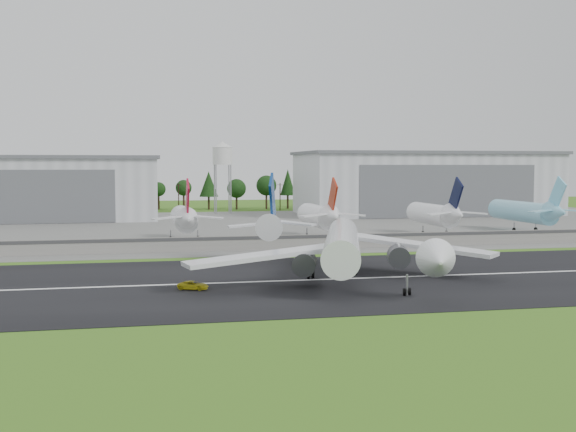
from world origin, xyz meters
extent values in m
plane|color=#386818|center=(0.00, 0.00, 0.00)|extent=(600.00, 600.00, 0.00)
cube|color=black|center=(0.00, 10.00, 0.05)|extent=(320.00, 60.00, 0.10)
cube|color=white|center=(0.00, 10.00, 0.11)|extent=(220.00, 1.00, 0.02)
cube|color=slate|center=(0.00, 120.00, 0.05)|extent=(320.00, 150.00, 0.10)
cube|color=gray|center=(0.00, 55.00, 1.75)|extent=(240.00, 0.50, 3.50)
cube|color=#38383A|center=(0.00, 54.70, 3.00)|extent=(240.00, 0.12, 0.70)
cube|color=silver|center=(-80.00, 165.00, 11.00)|extent=(95.00, 42.00, 22.00)
cube|color=#595B60|center=(-80.00, 165.00, 22.60)|extent=(97.00, 44.00, 1.20)
cube|color=#595B60|center=(-80.00, 143.85, 9.24)|extent=(66.50, 0.30, 18.04)
cube|color=silver|center=(75.00, 165.00, 12.00)|extent=(100.00, 45.00, 24.00)
cube|color=#595B60|center=(75.00, 165.00, 24.60)|extent=(102.00, 47.00, 1.20)
cube|color=#595B60|center=(75.00, 142.35, 10.08)|extent=(70.00, 0.30, 19.68)
cylinder|color=#99999E|center=(-8.00, 182.00, 10.00)|extent=(0.50, 0.50, 20.00)
cylinder|color=#99999E|center=(-2.00, 188.00, 10.00)|extent=(0.50, 0.50, 20.00)
cylinder|color=silver|center=(-5.00, 185.00, 23.50)|extent=(8.00, 8.00, 7.00)
cone|color=silver|center=(-5.00, 185.00, 28.20)|extent=(8.40, 8.40, 2.40)
cylinder|color=white|center=(-5.26, 10.00, 6.20)|extent=(18.25, 43.80, 5.80)
cone|color=white|center=(1.95, -13.94, 6.20)|extent=(7.28, 7.42, 5.80)
cone|color=white|center=(-12.91, 35.37, 7.40)|extent=(7.87, 10.21, 5.51)
cube|color=navy|center=(-12.76, 34.89, 12.70)|extent=(3.23, 9.28, 11.13)
cube|color=white|center=(9.68, 12.41, 5.40)|extent=(23.74, 23.61, 2.65)
cylinder|color=#333338|center=(4.85, 9.39, 3.80)|extent=(5.23, 6.36, 3.80)
cube|color=white|center=(-7.97, 36.34, 7.80)|extent=(9.22, 7.76, 0.98)
cube|color=white|center=(-19.05, 3.76, 5.40)|extent=(28.52, 10.84, 2.65)
cylinder|color=#333338|center=(-13.35, 3.91, 3.80)|extent=(5.23, 6.36, 3.80)
cube|color=white|center=(-17.55, 33.45, 7.80)|extent=(9.07, 3.39, 0.98)
cube|color=#99999E|center=(-4.11, 6.17, 1.70)|extent=(18.23, 31.61, 3.20)
cylinder|color=black|center=(-10.43, 11.57, 0.85)|extent=(0.82, 1.55, 1.50)
imported|color=gold|center=(-31.32, 4.51, 0.78)|extent=(5.38, 4.00, 1.36)
cylinder|color=silver|center=(-27.82, 80.00, 5.84)|extent=(5.68, 24.00, 5.68)
cone|color=silver|center=(-27.82, 64.50, 6.84)|extent=(5.40, 7.00, 5.40)
cube|color=#A50C2A|center=(-27.82, 65.00, 11.64)|extent=(0.45, 8.59, 10.02)
cylinder|color=#99999E|center=(-31.32, 78.00, 1.50)|extent=(0.32, 0.32, 3.00)
cylinder|color=#99999E|center=(-24.32, 78.00, 1.50)|extent=(0.32, 0.32, 3.00)
cylinder|color=black|center=(-31.32, 78.00, 0.80)|extent=(0.40, 1.40, 1.40)
cylinder|color=white|center=(8.30, 80.00, 5.97)|extent=(5.93, 24.00, 5.93)
cone|color=white|center=(8.30, 64.50, 6.97)|extent=(5.64, 7.00, 5.64)
cube|color=#9D200C|center=(8.30, 65.00, 11.77)|extent=(0.45, 8.59, 10.02)
cylinder|color=#99999E|center=(4.80, 78.00, 1.50)|extent=(0.32, 0.32, 3.00)
cylinder|color=#99999E|center=(11.80, 78.00, 1.50)|extent=(0.32, 0.32, 3.00)
cylinder|color=black|center=(4.80, 78.00, 0.80)|extent=(0.40, 1.40, 1.40)
cylinder|color=white|center=(41.46, 80.00, 5.96)|extent=(5.92, 24.00, 5.92)
cone|color=white|center=(41.46, 64.50, 6.96)|extent=(5.63, 7.00, 5.63)
cube|color=black|center=(41.46, 65.00, 11.76)|extent=(0.45, 8.59, 10.02)
cylinder|color=#99999E|center=(37.96, 78.00, 1.50)|extent=(0.32, 0.32, 3.00)
cylinder|color=#99999E|center=(44.96, 78.00, 1.50)|extent=(0.32, 0.32, 3.00)
cylinder|color=black|center=(37.96, 78.00, 0.80)|extent=(0.40, 1.40, 1.40)
cylinder|color=#88D0EB|center=(72.00, 85.00, 6.05)|extent=(6.10, 30.00, 6.10)
cone|color=#88D0EB|center=(72.00, 66.50, 7.05)|extent=(5.79, 7.00, 5.79)
cube|color=#77D0F3|center=(72.00, 67.00, 11.85)|extent=(0.45, 8.59, 10.02)
cylinder|color=#99999E|center=(68.50, 83.00, 1.50)|extent=(0.32, 0.32, 3.00)
cylinder|color=#99999E|center=(75.50, 83.00, 1.50)|extent=(0.32, 0.32, 3.00)
cylinder|color=black|center=(68.50, 83.00, 0.80)|extent=(0.40, 1.40, 1.40)
camera|label=1|loc=(-40.10, -109.07, 19.72)|focal=45.00mm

